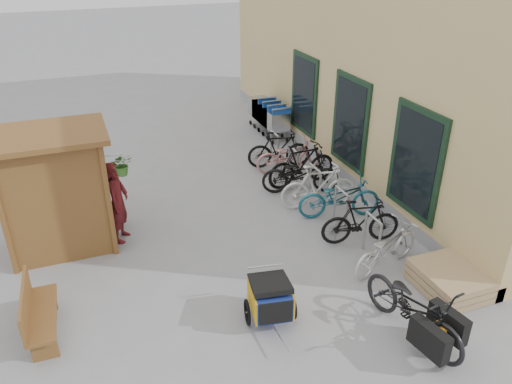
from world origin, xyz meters
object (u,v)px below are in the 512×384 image
object	(u,v)px
bench	(36,312)
bike_4	(301,174)
bike_2	(339,197)
bike_3	(319,186)
pallet_stack	(449,280)
bike_0	(386,248)
child_trailer	(270,297)
cargo_bike	(415,309)
bike_5	(302,164)
bike_6	(289,155)
bike_7	(279,149)
person_kiosk	(118,202)
kiosk	(48,176)
bike_1	(361,221)
shopping_carts	(268,113)

from	to	relation	value
bench	bike_4	distance (m)	6.58
bike_2	bike_3	world-z (taller)	bike_3
bike_3	bike_4	world-z (taller)	bike_3
pallet_stack	bike_0	world-z (taller)	bike_0
child_trailer	cargo_bike	size ratio (longest dim) A/B	0.67
bike_4	bike_5	distance (m)	0.41
bike_6	bike_7	distance (m)	0.38
bike_0	person_kiosk	bearing A→B (deg)	40.55
kiosk	bike_1	distance (m)	6.06
pallet_stack	bike_0	xyz separation A→B (m)	(-0.67, 0.97, 0.23)
shopping_carts	bike_3	bearing A→B (deg)	-98.82
child_trailer	bike_6	distance (m)	5.73
pallet_stack	child_trailer	size ratio (longest dim) A/B	0.87
pallet_stack	bike_6	bearing A→B (deg)	96.07
child_trailer	bike_0	size ratio (longest dim) A/B	0.83
kiosk	pallet_stack	xyz separation A→B (m)	(6.28, -3.87, -1.34)
bike_4	bike_5	bearing A→B (deg)	-11.49
pallet_stack	cargo_bike	xyz separation A→B (m)	(-1.28, -0.70, 0.30)
bike_7	shopping_carts	bearing A→B (deg)	-3.13
bike_5	shopping_carts	bearing A→B (deg)	-14.13
bike_0	bench	bearing A→B (deg)	68.75
bike_0	pallet_stack	bearing A→B (deg)	-163.02
shopping_carts	bike_7	distance (m)	2.60
bench	bike_0	xyz separation A→B (m)	(6.00, -0.39, -0.01)
bike_6	bike_5	bearing A→B (deg)	-174.87
pallet_stack	bike_3	distance (m)	3.61
bench	shopping_carts	size ratio (longest dim) A/B	0.67
kiosk	bike_3	distance (m)	5.63
child_trailer	bike_4	world-z (taller)	bike_4
child_trailer	bike_1	distance (m)	2.95
bike_0	bike_1	size ratio (longest dim) A/B	1.04
shopping_carts	bike_6	distance (m)	2.93
bike_0	bike_2	distance (m)	2.01
bike_2	bike_4	xyz separation A→B (m)	(-0.28, 1.36, 0.01)
shopping_carts	bike_5	bearing A→B (deg)	-99.42
bike_2	bike_6	distance (m)	2.55
bike_5	bike_6	bearing A→B (deg)	-6.48
kiosk	cargo_bike	distance (m)	6.85
kiosk	bike_5	xyz separation A→B (m)	(5.66, 0.82, -1.00)
bike_2	bike_3	bearing A→B (deg)	36.37
bike_1	bike_7	world-z (taller)	bike_7
bike_1	bike_6	size ratio (longest dim) A/B	0.93
bike_2	bike_7	size ratio (longest dim) A/B	1.08
bike_3	pallet_stack	bearing A→B (deg)	-157.74
shopping_carts	person_kiosk	world-z (taller)	person_kiosk
kiosk	person_kiosk	world-z (taller)	kiosk
bike_0	bike_7	xyz separation A→B (m)	(-0.04, 4.92, 0.07)
bike_5	bike_4	bearing A→B (deg)	146.51
child_trailer	cargo_bike	world-z (taller)	cargo_bike
pallet_stack	cargo_bike	world-z (taller)	cargo_bike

